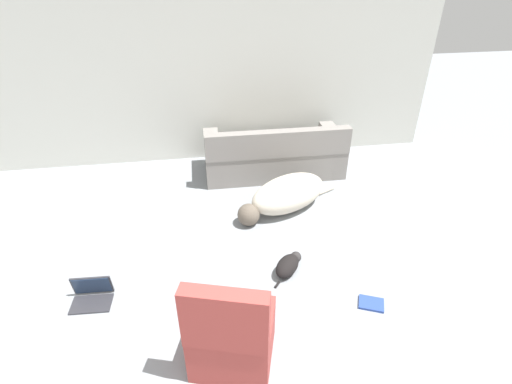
{
  "coord_description": "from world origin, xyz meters",
  "views": [
    {
      "loc": [
        -0.18,
        -1.03,
        2.73
      ],
      "look_at": [
        0.33,
        2.24,
        0.66
      ],
      "focal_mm": 28.0,
      "sensor_mm": 36.0,
      "label": 1
    }
  ],
  "objects": [
    {
      "name": "side_chair",
      "position": [
        -0.06,
        0.88,
        0.31
      ],
      "size": [
        0.71,
        0.69,
        0.91
      ],
      "rotation": [
        0.0,
        0.0,
        2.85
      ],
      "color": "#993833",
      "rests_on": "ground_plane"
    },
    {
      "name": "cat",
      "position": [
        0.57,
        1.79,
        0.08
      ],
      "size": [
        0.38,
        0.42,
        0.17
      ],
      "rotation": [
        0.0,
        0.0,
        0.88
      ],
      "color": "black",
      "rests_on": "ground_plane"
    },
    {
      "name": "couch",
      "position": [
        0.81,
        3.78,
        0.25
      ],
      "size": [
        1.88,
        0.81,
        0.74
      ],
      "rotation": [
        0.0,
        0.0,
        3.13
      ],
      "color": "gray",
      "rests_on": "ground_plane"
    },
    {
      "name": "dog",
      "position": [
        0.78,
        2.85,
        0.2
      ],
      "size": [
        1.37,
        0.9,
        0.41
      ],
      "rotation": [
        0.0,
        0.0,
        3.6
      ],
      "color": "beige",
      "rests_on": "ground_plane"
    },
    {
      "name": "wall_back",
      "position": [
        0.0,
        4.42,
        1.34
      ],
      "size": [
        6.44,
        0.06,
        2.69
      ],
      "color": "beige",
      "rests_on": "ground_plane"
    },
    {
      "name": "book_blue",
      "position": [
        1.21,
        1.26,
        0.01
      ],
      "size": [
        0.26,
        0.23,
        0.02
      ],
      "rotation": [
        0.0,
        0.0,
        -0.4
      ],
      "color": "#28428E",
      "rests_on": "ground_plane"
    },
    {
      "name": "laptop_open",
      "position": [
        -1.24,
        1.71,
        0.07
      ],
      "size": [
        0.36,
        0.27,
        0.23
      ],
      "rotation": [
        0.0,
        0.0,
        -0.05
      ],
      "color": "#2D2D33",
      "rests_on": "ground_plane"
    }
  ]
}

